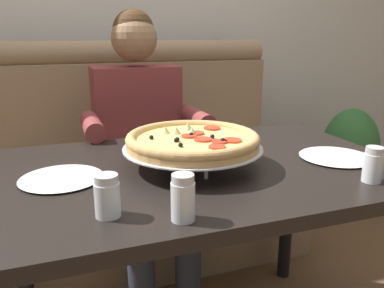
% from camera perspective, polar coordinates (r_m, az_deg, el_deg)
% --- Properties ---
extents(booth_bench, '(1.65, 0.78, 1.13)m').
position_cam_1_polar(booth_bench, '(2.17, -7.38, -4.97)').
color(booth_bench, '#937556').
rests_on(booth_bench, ground_plane).
extents(dining_table, '(1.31, 0.83, 0.76)m').
position_cam_1_polar(dining_table, '(1.28, 0.95, -7.08)').
color(dining_table, black).
rests_on(dining_table, ground_plane).
extents(diner_main, '(0.54, 0.64, 1.27)m').
position_cam_1_polar(diner_main, '(1.82, -7.36, 1.23)').
color(diner_main, '#2D3342').
rests_on(diner_main, ground_plane).
extents(pizza, '(0.44, 0.44, 0.12)m').
position_cam_1_polar(pizza, '(1.22, 0.12, 0.42)').
color(pizza, silver).
rests_on(pizza, dining_table).
extents(shaker_oregano, '(0.06, 0.06, 0.10)m').
position_cam_1_polar(shaker_oregano, '(0.92, -12.27, -7.84)').
color(shaker_oregano, white).
rests_on(shaker_oregano, dining_table).
extents(shaker_parmesan, '(0.05, 0.05, 0.10)m').
position_cam_1_polar(shaker_parmesan, '(1.21, 24.92, -3.09)').
color(shaker_parmesan, white).
rests_on(shaker_parmesan, dining_table).
extents(shaker_pepper_flakes, '(0.06, 0.06, 0.11)m').
position_cam_1_polar(shaker_pepper_flakes, '(0.88, -1.33, -8.32)').
color(shaker_pepper_flakes, white).
rests_on(shaker_pepper_flakes, dining_table).
extents(plate_near_left, '(0.24, 0.24, 0.02)m').
position_cam_1_polar(plate_near_left, '(1.19, -18.58, -4.49)').
color(plate_near_left, white).
rests_on(plate_near_left, dining_table).
extents(plate_near_right, '(0.24, 0.24, 0.02)m').
position_cam_1_polar(plate_near_right, '(1.41, 20.30, -1.54)').
color(plate_near_right, white).
rests_on(plate_near_right, dining_table).
extents(potted_plant, '(0.36, 0.36, 0.70)m').
position_cam_1_polar(potted_plant, '(2.79, 22.01, -1.54)').
color(potted_plant, brown).
rests_on(potted_plant, ground_plane).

